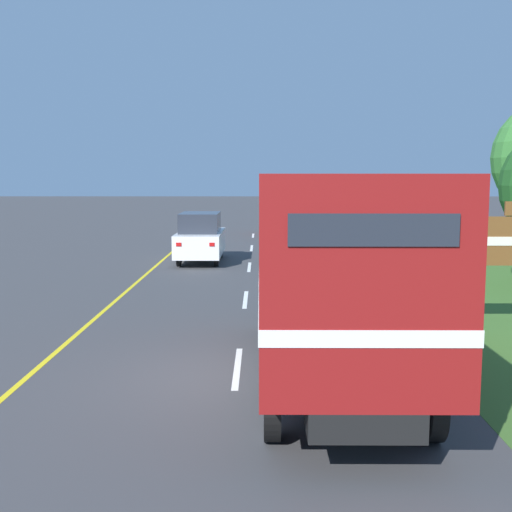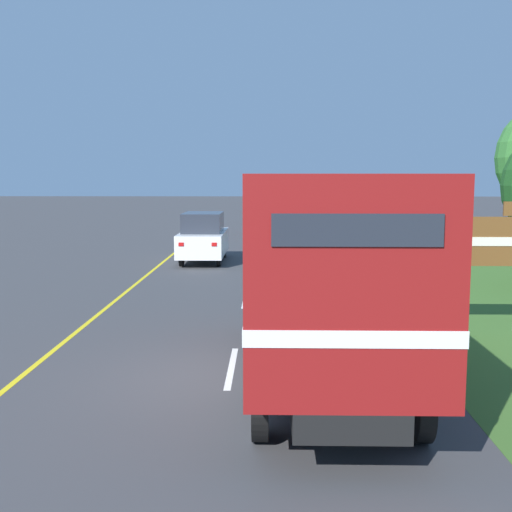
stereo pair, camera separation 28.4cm
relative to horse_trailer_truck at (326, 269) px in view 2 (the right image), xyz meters
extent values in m
plane|color=#3D3D3F|center=(-1.65, 0.28, -1.99)|extent=(200.00, 200.00, 0.00)
cube|color=yellow|center=(-5.35, 11.26, -1.98)|extent=(0.12, 53.90, 0.01)
cube|color=white|center=(-1.65, 0.86, -1.98)|extent=(0.12, 2.60, 0.01)
cube|color=white|center=(-1.65, 7.46, -1.98)|extent=(0.12, 2.60, 0.01)
cube|color=white|center=(-1.65, 14.06, -1.98)|extent=(0.12, 2.60, 0.01)
cube|color=white|center=(-1.65, 20.66, -1.98)|extent=(0.12, 2.60, 0.01)
cube|color=white|center=(-1.65, 27.26, -1.98)|extent=(0.12, 2.60, 0.01)
cylinder|color=black|center=(-1.07, 3.63, -1.49)|extent=(0.22, 1.00, 1.00)
cylinder|color=black|center=(1.07, 3.63, -1.49)|extent=(0.22, 1.00, 1.00)
cylinder|color=black|center=(-1.07, -2.40, -1.49)|extent=(0.22, 1.00, 1.00)
cylinder|color=black|center=(1.07, -2.40, -1.49)|extent=(0.22, 1.00, 1.00)
cube|color=black|center=(0.00, 0.28, -1.31)|extent=(1.37, 8.05, 0.36)
cube|color=maroon|center=(0.00, -0.77, 0.22)|extent=(2.49, 5.95, 2.70)
cube|color=white|center=(0.00, -0.77, -0.25)|extent=(2.51, 5.97, 0.20)
cube|color=#232833|center=(0.00, -3.75, 0.97)|extent=(1.87, 0.03, 0.36)
cube|color=maroon|center=(0.00, 3.26, -0.18)|extent=(2.39, 2.10, 1.90)
cube|color=#283342|center=(0.00, 4.32, 0.06)|extent=(2.11, 0.03, 0.85)
cylinder|color=black|center=(-4.43, 16.97, -1.66)|extent=(0.16, 0.66, 0.66)
cylinder|color=black|center=(-2.95, 16.97, -1.66)|extent=(0.16, 0.66, 0.66)
cylinder|color=black|center=(-4.43, 14.26, -1.66)|extent=(0.16, 0.66, 0.66)
cylinder|color=black|center=(-2.95, 14.26, -1.66)|extent=(0.16, 0.66, 0.66)
cube|color=white|center=(-3.69, 15.62, -1.20)|extent=(1.80, 4.38, 0.92)
cube|color=#282D38|center=(-3.69, 15.44, -0.34)|extent=(1.55, 2.41, 0.78)
cube|color=red|center=(-4.32, 13.42, -1.03)|extent=(0.20, 0.03, 0.14)
cube|color=red|center=(-3.06, 13.42, -1.03)|extent=(0.20, 0.03, 0.14)
cylinder|color=black|center=(-0.50, 29.56, -1.66)|extent=(0.16, 0.66, 0.66)
cylinder|color=black|center=(0.98, 29.56, -1.66)|extent=(0.16, 0.66, 0.66)
cylinder|color=black|center=(-0.50, 26.87, -1.66)|extent=(0.16, 0.66, 0.66)
cylinder|color=black|center=(0.98, 26.87, -1.66)|extent=(0.16, 0.66, 0.66)
cube|color=red|center=(0.24, 28.22, -1.27)|extent=(1.80, 4.33, 0.77)
cube|color=#282D38|center=(0.24, 28.04, -0.56)|extent=(1.55, 2.38, 0.65)
cube|color=red|center=(-0.39, 26.04, -1.14)|extent=(0.20, 0.03, 0.14)
cube|color=red|center=(0.87, 26.04, -1.14)|extent=(0.20, 0.03, 0.14)
cylinder|color=#9E9EA3|center=(3.11, 3.80, -0.68)|extent=(0.09, 0.09, 2.62)
cube|color=brown|center=(3.89, 3.80, 0.08)|extent=(2.22, 0.06, 1.11)
cube|color=silver|center=(3.89, 3.76, 0.08)|extent=(1.73, 0.02, 0.20)
camera|label=1|loc=(-1.23, -10.69, 1.55)|focal=45.00mm
camera|label=2|loc=(-0.95, -10.69, 1.55)|focal=45.00mm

